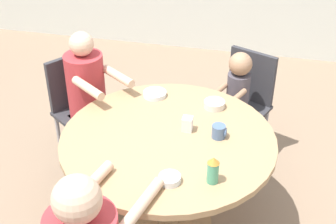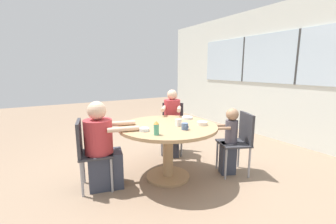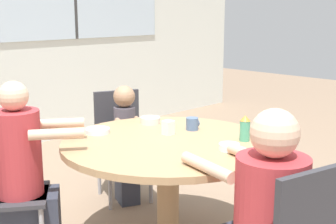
% 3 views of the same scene
% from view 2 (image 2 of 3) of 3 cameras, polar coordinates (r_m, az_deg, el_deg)
% --- Properties ---
extents(ground_plane, '(16.00, 16.00, 0.00)m').
position_cam_2_polar(ground_plane, '(3.28, 0.00, -16.13)').
color(ground_plane, '#8C725B').
extents(wall_back_with_windows, '(8.40, 0.08, 2.80)m').
position_cam_2_polar(wall_back_with_windows, '(5.04, 29.97, 8.67)').
color(wall_back_with_windows, silver).
rests_on(wall_back_with_windows, ground_plane).
extents(dining_table, '(1.32, 1.32, 0.75)m').
position_cam_2_polar(dining_table, '(3.06, 0.00, -6.21)').
color(dining_table, tan).
rests_on(dining_table, ground_plane).
extents(chair_for_woman_green_shirt, '(0.56, 0.56, 0.88)m').
position_cam_2_polar(chair_for_woman_green_shirt, '(4.07, 1.15, -2.77)').
color(chair_for_woman_green_shirt, '#333338').
rests_on(chair_for_woman_green_shirt, ground_plane).
extents(chair_for_man_blue_shirt, '(0.48, 0.48, 0.88)m').
position_cam_2_polar(chair_for_man_blue_shirt, '(2.95, -19.69, -8.72)').
color(chair_for_man_blue_shirt, '#333338').
rests_on(chair_for_man_blue_shirt, ground_plane).
extents(chair_for_toddler, '(0.52, 0.52, 0.88)m').
position_cam_2_polar(chair_for_toddler, '(3.37, 17.78, -6.21)').
color(chair_for_toddler, '#333338').
rests_on(chair_for_toddler, ground_plane).
extents(person_woman_green_shirt, '(0.57, 0.52, 1.14)m').
position_cam_2_polar(person_woman_green_shirt, '(3.91, 1.01, -3.48)').
color(person_woman_green_shirt, '#333847').
rests_on(person_woman_green_shirt, ground_plane).
extents(person_man_blue_shirt, '(0.47, 0.68, 1.11)m').
position_cam_2_polar(person_man_blue_shirt, '(2.96, -16.31, -9.21)').
color(person_man_blue_shirt, '#333847').
rests_on(person_man_blue_shirt, ground_plane).
extents(person_toddler, '(0.28, 0.35, 0.96)m').
position_cam_2_polar(person_toddler, '(3.32, 15.34, -7.32)').
color(person_toddler, '#333847').
rests_on(person_toddler, ground_plane).
extents(coffee_mug, '(0.09, 0.08, 0.08)m').
position_cam_2_polar(coffee_mug, '(2.79, 4.32, -3.66)').
color(coffee_mug, slate).
rests_on(coffee_mug, dining_table).
extents(sippy_cup, '(0.07, 0.07, 0.16)m').
position_cam_2_polar(sippy_cup, '(2.56, -2.99, -4.05)').
color(sippy_cup, '#4CA57F').
rests_on(sippy_cup, dining_table).
extents(milk_carton_small, '(0.06, 0.06, 0.09)m').
position_cam_2_polar(milk_carton_small, '(2.97, 2.59, -2.68)').
color(milk_carton_small, silver).
rests_on(milk_carton_small, dining_table).
extents(bowl_white_shallow, '(0.14, 0.14, 0.05)m').
position_cam_2_polar(bowl_white_shallow, '(3.05, 8.64, -2.87)').
color(bowl_white_shallow, silver).
rests_on(bowl_white_shallow, dining_table).
extents(bowl_cereal, '(0.12, 0.12, 0.04)m').
position_cam_2_polar(bowl_cereal, '(2.75, -6.07, -4.42)').
color(bowl_cereal, silver).
rests_on(bowl_cereal, dining_table).
extents(bowl_fruit, '(0.16, 0.16, 0.03)m').
position_cam_2_polar(bowl_fruit, '(3.42, 4.87, -1.44)').
color(bowl_fruit, silver).
rests_on(bowl_fruit, dining_table).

